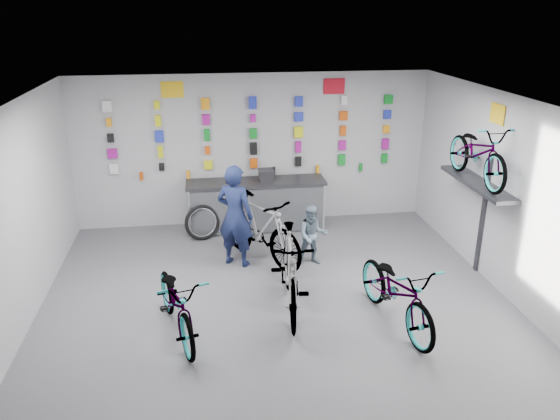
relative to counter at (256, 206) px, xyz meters
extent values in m
plane|color=#4B4B50|center=(0.00, -3.54, -0.49)|extent=(8.00, 8.00, 0.00)
plane|color=white|center=(0.00, -3.54, 2.51)|extent=(8.00, 8.00, 0.00)
plane|color=silver|center=(0.00, 0.46, 1.01)|extent=(7.00, 0.00, 7.00)
plane|color=silver|center=(-3.50, -3.54, 1.01)|extent=(0.00, 8.00, 8.00)
plane|color=silver|center=(3.50, -3.54, 1.01)|extent=(0.00, 8.00, 8.00)
cube|color=black|center=(0.00, 0.01, -0.04)|extent=(2.60, 0.60, 0.90)
cube|color=silver|center=(0.00, -0.29, -0.01)|extent=(2.60, 0.02, 0.90)
cube|color=silver|center=(-1.30, -0.29, -0.01)|extent=(0.04, 0.04, 0.96)
cube|color=silver|center=(1.30, -0.29, -0.01)|extent=(0.04, 0.04, 0.96)
cube|color=black|center=(0.00, 0.01, 0.48)|extent=(2.70, 0.66, 0.06)
cube|color=white|center=(-2.70, 0.39, 0.76)|extent=(0.16, 0.06, 0.20)
cube|color=black|center=(-1.80, 0.39, 0.76)|extent=(0.10, 0.06, 0.15)
cube|color=yellow|center=(-0.90, 0.39, 0.76)|extent=(0.16, 0.06, 0.17)
cube|color=#D64C0A|center=(0.00, 0.39, 0.76)|extent=(0.14, 0.06, 0.19)
cube|color=black|center=(0.90, 0.39, 0.76)|extent=(0.12, 0.06, 0.19)
cube|color=#0D8121|center=(1.80, 0.39, 0.76)|extent=(0.14, 0.06, 0.22)
cube|color=#0D8121|center=(2.70, 0.39, 0.76)|extent=(0.12, 0.06, 0.19)
cube|color=#A21386|center=(-2.70, 0.39, 1.06)|extent=(0.18, 0.06, 0.18)
cube|color=yellow|center=(-1.80, 0.39, 1.06)|extent=(0.09, 0.06, 0.24)
cube|color=#D64C0A|center=(-0.90, 0.39, 1.06)|extent=(0.09, 0.06, 0.15)
cube|color=black|center=(0.00, 0.39, 1.06)|extent=(0.14, 0.06, 0.24)
cube|color=#A21386|center=(0.90, 0.39, 1.06)|extent=(0.11, 0.06, 0.23)
cube|color=#A21386|center=(1.80, 0.39, 1.06)|extent=(0.14, 0.06, 0.19)
cube|color=#A21386|center=(2.70, 0.39, 1.06)|extent=(0.13, 0.06, 0.21)
cube|color=black|center=(-2.70, 0.39, 1.36)|extent=(0.11, 0.06, 0.16)
cube|color=#2231B5|center=(-1.80, 0.39, 1.36)|extent=(0.16, 0.06, 0.22)
cube|color=#0D8121|center=(-0.90, 0.39, 1.36)|extent=(0.11, 0.06, 0.23)
cube|color=#0D8121|center=(0.00, 0.39, 1.36)|extent=(0.14, 0.06, 0.19)
cube|color=yellow|center=(0.90, 0.39, 1.36)|extent=(0.17, 0.06, 0.21)
cube|color=#D64C0A|center=(1.80, 0.39, 1.36)|extent=(0.11, 0.06, 0.19)
cube|color=orange|center=(2.70, 0.39, 1.36)|extent=(0.13, 0.06, 0.16)
cube|color=orange|center=(-2.70, 0.39, 1.66)|extent=(0.10, 0.06, 0.16)
cube|color=yellow|center=(-1.80, 0.39, 1.66)|extent=(0.11, 0.06, 0.21)
cube|color=#A21386|center=(-0.90, 0.39, 1.66)|extent=(0.15, 0.06, 0.20)
cube|color=#A21386|center=(0.00, 0.39, 1.66)|extent=(0.10, 0.06, 0.15)
cube|color=#2231B5|center=(0.90, 0.39, 1.66)|extent=(0.17, 0.06, 0.18)
cube|color=#D64C0A|center=(1.80, 0.39, 1.66)|extent=(0.16, 0.06, 0.18)
cube|color=#2231B5|center=(2.70, 0.39, 1.66)|extent=(0.15, 0.06, 0.17)
cube|color=white|center=(-2.70, 0.39, 1.96)|extent=(0.17, 0.06, 0.20)
cube|color=yellow|center=(-1.80, 0.39, 1.96)|extent=(0.11, 0.06, 0.15)
cube|color=orange|center=(-0.90, 0.39, 1.96)|extent=(0.16, 0.06, 0.22)
cube|color=#2231B5|center=(0.00, 0.39, 1.96)|extent=(0.15, 0.06, 0.24)
cube|color=#2231B5|center=(0.90, 0.39, 1.96)|extent=(0.15, 0.06, 0.19)
cube|color=white|center=(1.80, 0.39, 1.96)|extent=(0.12, 0.06, 0.18)
cube|color=#0D8121|center=(2.70, 0.39, 1.96)|extent=(0.17, 0.06, 0.18)
cylinder|color=#D64C0A|center=(-2.20, 0.37, 0.59)|extent=(0.07, 0.07, 0.16)
cylinder|color=orange|center=(-1.30, 0.37, 0.59)|extent=(0.07, 0.07, 0.16)
cylinder|color=black|center=(0.40, 0.37, 0.59)|extent=(0.07, 0.07, 0.16)
cylinder|color=orange|center=(1.30, 0.37, 0.59)|extent=(0.07, 0.07, 0.16)
cylinder|color=#0D8121|center=(2.20, 0.37, 0.59)|extent=(0.07, 0.07, 0.16)
cube|color=#333338|center=(3.30, -2.34, 1.06)|extent=(0.38, 1.90, 0.06)
cube|color=#333338|center=(3.48, -2.34, 0.51)|extent=(0.04, 0.10, 2.00)
cube|color=yellow|center=(-1.50, 0.44, 2.23)|extent=(0.42, 0.02, 0.30)
cube|color=red|center=(1.60, 0.44, 2.23)|extent=(0.42, 0.02, 0.30)
cube|color=yellow|center=(3.48, -2.34, 2.16)|extent=(0.02, 0.40, 0.30)
imported|color=gray|center=(-1.44, -3.55, 0.00)|extent=(1.10, 1.96, 0.97)
imported|color=gray|center=(0.17, -3.13, 0.13)|extent=(0.78, 2.08, 1.22)
imported|color=gray|center=(1.56, -3.73, 0.03)|extent=(1.01, 2.05, 1.03)
imported|color=gray|center=(-0.08, -1.45, 0.12)|extent=(1.63, 1.96, 1.21)
imported|color=gray|center=(3.25, -2.34, 1.57)|extent=(0.63, 1.80, 0.95)
imported|color=#161F44|center=(-0.51, -1.52, 0.40)|extent=(0.77, 0.69, 1.77)
imported|color=slate|center=(0.78, -1.72, 0.05)|extent=(0.53, 0.42, 1.07)
torus|color=black|center=(-1.07, -0.37, -0.15)|extent=(0.71, 0.36, 0.69)
torus|color=silver|center=(-1.07, -0.37, -0.15)|extent=(0.57, 0.27, 0.56)
cube|color=black|center=(0.20, 0.01, 0.62)|extent=(0.28, 0.30, 0.22)
camera|label=1|loc=(-0.98, -10.06, 3.72)|focal=35.00mm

